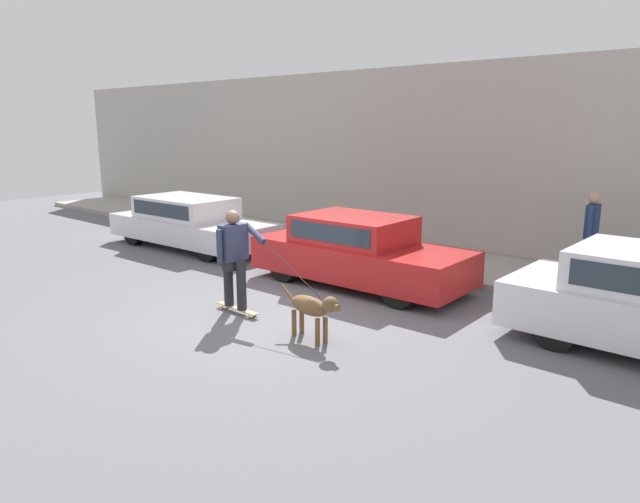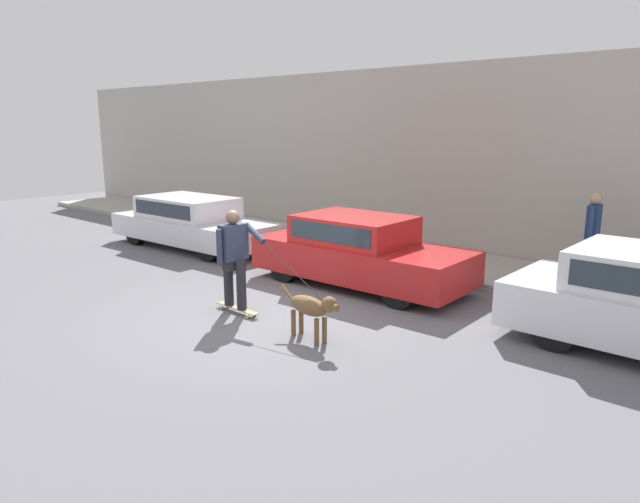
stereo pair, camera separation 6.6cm
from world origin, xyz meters
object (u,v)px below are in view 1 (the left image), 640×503
(parked_car_1, at_px, (359,252))
(skateboarder, at_px, (234,255))
(parked_car_0, at_px, (190,223))
(dog, at_px, (313,308))
(pedestrian_with_bag, at_px, (591,233))

(parked_car_1, relative_size, skateboarder, 1.65)
(parked_car_0, distance_m, dog, 6.95)
(dog, xyz_separation_m, pedestrian_with_bag, (2.10, 5.18, 0.58))
(dog, distance_m, skateboarder, 1.80)
(parked_car_0, distance_m, skateboarder, 5.34)
(skateboarder, height_order, pedestrian_with_bag, pedestrian_with_bag)
(parked_car_1, height_order, skateboarder, skateboarder)
(dog, bearing_deg, skateboarder, -176.57)
(parked_car_1, xyz_separation_m, dog, (1.24, -2.68, -0.15))
(parked_car_1, relative_size, pedestrian_with_bag, 2.54)
(parked_car_1, height_order, dog, parked_car_1)
(dog, xyz_separation_m, skateboarder, (-1.74, 0.10, 0.46))
(parked_car_0, bearing_deg, dog, -24.52)
(dog, bearing_deg, parked_car_0, 163.94)
(parked_car_1, distance_m, skateboarder, 2.65)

